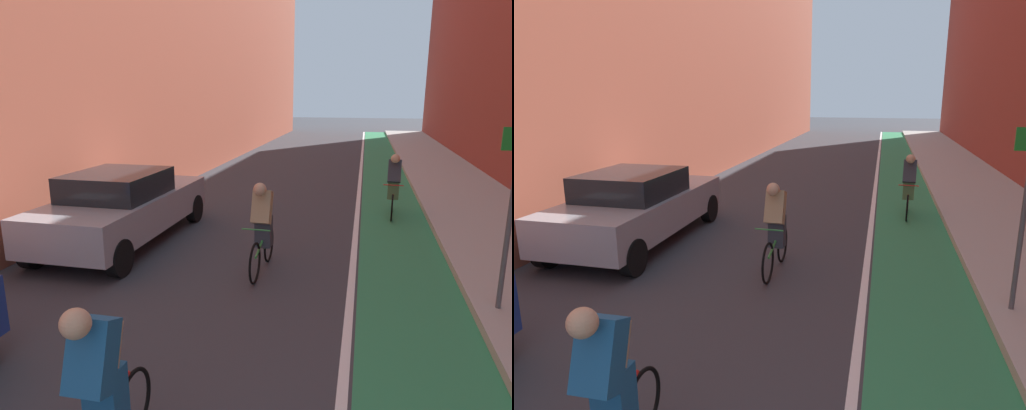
# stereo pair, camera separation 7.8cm
# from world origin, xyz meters

# --- Properties ---
(ground_plane) EXTENTS (97.50, 97.50, 0.00)m
(ground_plane) POSITION_xyz_m (0.00, 18.16, 0.00)
(ground_plane) COLOR #38383D
(bike_lane_paint) EXTENTS (1.60, 44.32, 0.00)m
(bike_lane_paint) POSITION_xyz_m (2.95, 20.16, 0.00)
(bike_lane_paint) COLOR #2D8451
(bike_lane_paint) RESTS_ON ground
(lane_divider_stripe) EXTENTS (0.12, 44.32, 0.00)m
(lane_divider_stripe) POSITION_xyz_m (2.05, 20.16, 0.00)
(lane_divider_stripe) COLOR white
(lane_divider_stripe) RESTS_ON ground
(sidewalk_right) EXTENTS (2.92, 44.32, 0.14)m
(sidewalk_right) POSITION_xyz_m (5.21, 20.16, 0.07)
(sidewalk_right) COLOR #A8A59E
(sidewalk_right) RESTS_ON ground
(parked_sedan_silver) EXTENTS (1.94, 4.70, 1.53)m
(parked_sedan_silver) POSITION_xyz_m (-2.70, 10.72, 0.79)
(parked_sedan_silver) COLOR #9EA0A8
(parked_sedan_silver) RESTS_ON ground
(cyclist_lead) EXTENTS (0.48, 1.71, 1.61)m
(cyclist_lead) POSITION_xyz_m (0.25, 5.07, 0.85)
(cyclist_lead) COLOR black
(cyclist_lead) RESTS_ON ground
(cyclist_mid) EXTENTS (0.48, 1.75, 1.63)m
(cyclist_mid) POSITION_xyz_m (0.49, 9.75, 0.81)
(cyclist_mid) COLOR black
(cyclist_mid) RESTS_ON ground
(cyclist_trailing) EXTENTS (0.48, 1.71, 1.61)m
(cyclist_trailing) POSITION_xyz_m (2.91, 14.28, 0.81)
(cyclist_trailing) COLOR black
(cyclist_trailing) RESTS_ON ground
(street_sign_post) EXTENTS (0.44, 0.07, 2.60)m
(street_sign_post) POSITION_xyz_m (4.07, 8.85, 1.69)
(street_sign_post) COLOR #4C4C51
(street_sign_post) RESTS_ON sidewalk_right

